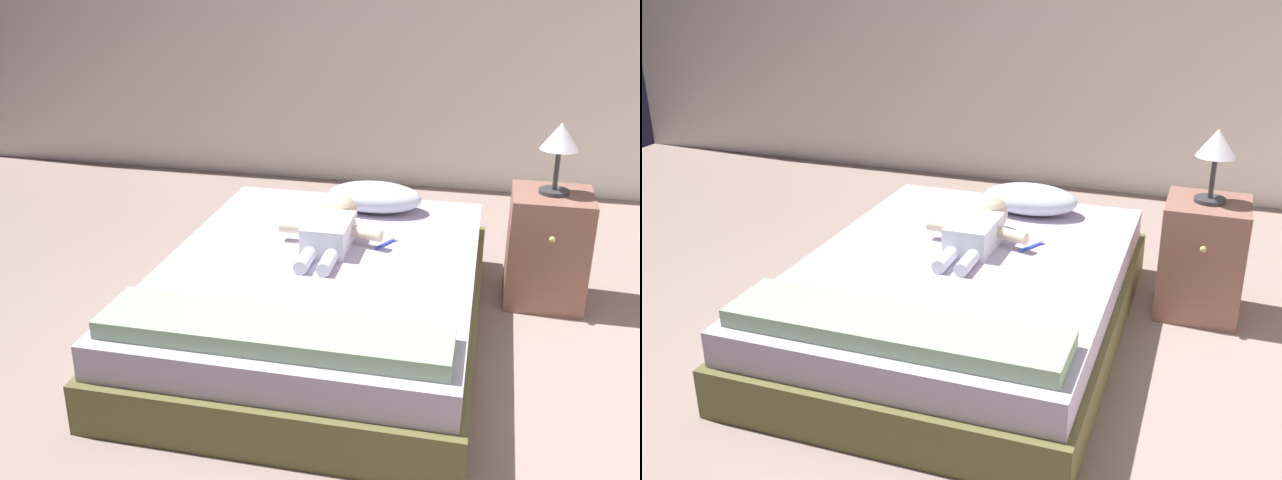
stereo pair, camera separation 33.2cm
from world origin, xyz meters
TOP-DOWN VIEW (x-y plane):
  - ground_plane at (0.00, 0.00)m, footprint 8.00×8.00m
  - wall_behind_bed at (0.00, 3.00)m, footprint 8.00×0.12m
  - bed at (-0.22, 0.61)m, footprint 1.44×1.99m
  - pillow at (-0.09, 1.33)m, footprint 0.50×0.29m
  - baby at (-0.22, 0.84)m, footprint 0.51×0.67m
  - toothbrush at (0.05, 0.87)m, footprint 0.09×0.15m
  - nightstand at (0.81, 1.19)m, footprint 0.38×0.41m
  - lamp at (0.81, 1.19)m, footprint 0.18×0.18m
  - blanket at (-0.22, -0.13)m, footprint 1.30×0.30m

SIDE VIEW (x-z plane):
  - ground_plane at x=0.00m, z-range 0.00..0.00m
  - bed at x=-0.22m, z-range 0.00..0.36m
  - nightstand at x=0.81m, z-range 0.00..0.57m
  - toothbrush at x=0.05m, z-range 0.35..0.38m
  - blanket at x=-0.22m, z-range 0.36..0.43m
  - baby at x=-0.22m, z-range 0.34..0.53m
  - pillow at x=-0.09m, z-range 0.36..0.51m
  - lamp at x=0.81m, z-range 0.65..1.00m
  - wall_behind_bed at x=0.00m, z-range 0.00..2.60m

